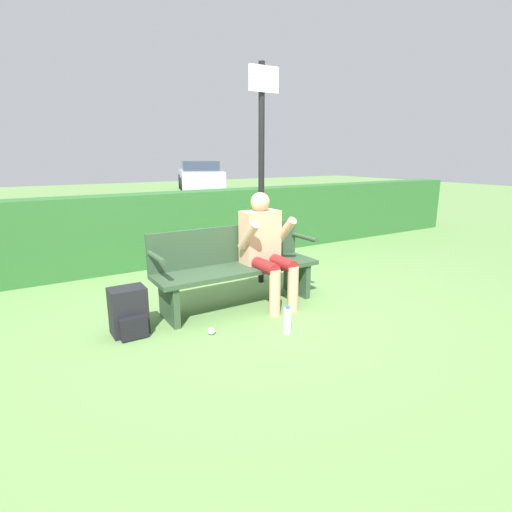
{
  "coord_description": "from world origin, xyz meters",
  "views": [
    {
      "loc": [
        -1.91,
        -3.44,
        1.54
      ],
      "look_at": [
        0.15,
        -0.1,
        0.55
      ],
      "focal_mm": 28.0,
      "sensor_mm": 36.0,
      "label": 1
    }
  ],
  "objects": [
    {
      "name": "ground_plane",
      "position": [
        0.0,
        0.0,
        0.0
      ],
      "size": [
        40.0,
        40.0,
        0.0
      ],
      "primitive_type": "plane",
      "color": "#668E4C"
    },
    {
      "name": "hedge_back",
      "position": [
        0.0,
        2.07,
        0.51
      ],
      "size": [
        12.0,
        0.44,
        1.02
      ],
      "color": "#2D662D",
      "rests_on": "ground"
    },
    {
      "name": "park_bench",
      "position": [
        0.0,
        0.06,
        0.42
      ],
      "size": [
        1.75,
        0.47,
        0.82
      ],
      "color": "#334C33",
      "rests_on": "ground"
    },
    {
      "name": "person_seated",
      "position": [
        0.29,
        -0.06,
        0.64
      ],
      "size": [
        0.53,
        0.61,
        1.17
      ],
      "color": "#DBA884",
      "rests_on": "ground"
    },
    {
      "name": "backpack",
      "position": [
        -1.14,
        -0.07,
        0.2
      ],
      "size": [
        0.31,
        0.3,
        0.42
      ],
      "color": "black",
      "rests_on": "ground"
    },
    {
      "name": "water_bottle",
      "position": [
        0.04,
        -0.8,
        0.12
      ],
      "size": [
        0.07,
        0.07,
        0.26
      ],
      "color": "silver",
      "rests_on": "ground"
    },
    {
      "name": "signpost",
      "position": [
        0.64,
        0.57,
        1.45
      ],
      "size": [
        0.38,
        0.09,
        2.54
      ],
      "color": "black",
      "rests_on": "ground"
    },
    {
      "name": "parked_car",
      "position": [
        5.4,
        13.1,
        0.64
      ],
      "size": [
        3.07,
        4.67,
        1.29
      ],
      "rotation": [
        0.0,
        0.0,
        1.23
      ],
      "color": "#B7BCC6",
      "rests_on": "ground"
    },
    {
      "name": "litter_crumple",
      "position": [
        -0.54,
        -0.47,
        0.03
      ],
      "size": [
        0.06,
        0.06,
        0.06
      ],
      "color": "silver",
      "rests_on": "ground"
    }
  ]
}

